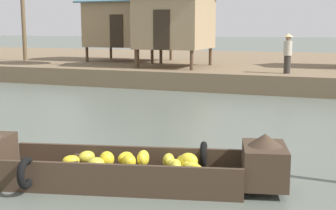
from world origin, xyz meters
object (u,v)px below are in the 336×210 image
(banana_boat, at_px, (123,165))
(vendor_person, at_px, (288,51))
(stilt_house_mid_left, at_px, (175,19))
(stilt_house_left, at_px, (129,23))

(banana_boat, distance_m, vendor_person, 12.90)
(banana_boat, bearing_deg, stilt_house_mid_left, 106.49)
(vendor_person, bearing_deg, stilt_house_left, 153.65)
(stilt_house_left, height_order, stilt_house_mid_left, stilt_house_mid_left)
(banana_boat, relative_size, vendor_person, 3.36)
(stilt_house_left, xyz_separation_m, vendor_person, (9.49, -4.70, -1.28))
(stilt_house_mid_left, bearing_deg, vendor_person, -16.06)
(stilt_house_mid_left, distance_m, vendor_person, 5.95)
(banana_boat, distance_m, stilt_house_left, 19.47)
(banana_boat, relative_size, stilt_house_mid_left, 1.31)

